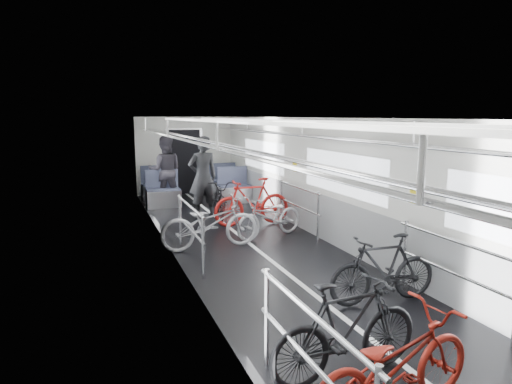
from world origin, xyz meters
TOP-DOWN VIEW (x-y plane):
  - car_shell at (0.00, 1.78)m, footprint 3.02×14.01m
  - bike_left_near at (-0.58, -4.34)m, footprint 1.77×0.85m
  - bike_left_mid at (-0.66, -3.74)m, footprint 1.65×0.58m
  - bike_left_far at (-0.79, 0.81)m, footprint 1.87×0.71m
  - bike_right_near at (0.72, -2.38)m, footprint 1.56×0.52m
  - bike_right_mid at (0.55, 1.17)m, footprint 1.71×1.05m
  - bike_right_far at (0.55, 2.26)m, footprint 1.80×0.55m
  - bike_aisle at (0.11, 3.32)m, footprint 0.92×1.85m
  - person_standing at (-0.28, 3.42)m, footprint 0.76×0.54m
  - person_seated at (-0.88, 5.34)m, footprint 1.04×0.88m

SIDE VIEW (x-z plane):
  - bike_right_mid at x=0.55m, z-range 0.00..0.85m
  - bike_left_near at x=-0.58m, z-range 0.00..0.89m
  - bike_right_near at x=0.72m, z-range 0.00..0.93m
  - bike_aisle at x=0.11m, z-range 0.00..0.93m
  - bike_left_far at x=-0.79m, z-range 0.00..0.97m
  - bike_left_mid at x=-0.66m, z-range 0.00..0.97m
  - bike_right_far at x=0.55m, z-range 0.00..1.07m
  - person_seated at x=-0.88m, z-range 0.00..1.90m
  - person_standing at x=-0.28m, z-range 0.00..1.96m
  - car_shell at x=0.00m, z-range -0.08..2.33m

